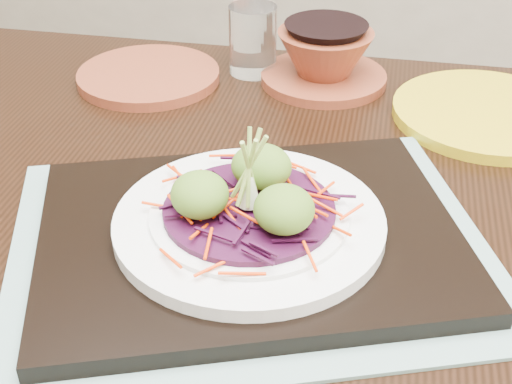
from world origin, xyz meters
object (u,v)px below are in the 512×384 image
(dining_table, at_px, (273,289))
(terracotta_side_plate, at_px, (149,76))
(water_glass, at_px, (253,40))
(yellow_plate, at_px, (487,113))
(serving_tray, at_px, (249,236))
(terracotta_bowl_set, at_px, (324,60))
(white_plate, at_px, (249,221))

(dining_table, relative_size, terracotta_side_plate, 6.82)
(water_glass, distance_m, yellow_plate, 0.31)
(serving_tray, height_order, terracotta_side_plate, serving_tray)
(serving_tray, bearing_deg, water_glass, 80.98)
(terracotta_bowl_set, relative_size, yellow_plate, 0.80)
(white_plate, bearing_deg, serving_tray, -174.64)
(dining_table, xyz_separation_m, water_glass, (-0.11, 0.30, 0.14))
(water_glass, relative_size, yellow_plate, 0.40)
(terracotta_bowl_set, distance_m, yellow_plate, 0.21)
(white_plate, distance_m, terracotta_side_plate, 0.37)
(white_plate, xyz_separation_m, water_glass, (-0.11, 0.36, 0.02))
(dining_table, relative_size, yellow_plate, 5.67)
(dining_table, relative_size, water_glass, 14.09)
(terracotta_bowl_set, xyz_separation_m, yellow_plate, (0.20, -0.04, -0.02))
(serving_tray, distance_m, terracotta_bowl_set, 0.36)
(white_plate, height_order, water_glass, water_glass)
(white_plate, relative_size, terracotta_bowl_set, 1.33)
(dining_table, xyz_separation_m, serving_tray, (-0.01, -0.06, 0.11))
(water_glass, xyz_separation_m, yellow_plate, (0.30, -0.05, -0.04))
(dining_table, xyz_separation_m, terracotta_side_plate, (-0.23, 0.24, 0.10))
(dining_table, bearing_deg, yellow_plate, 48.27)
(terracotta_side_plate, height_order, water_glass, water_glass)
(white_plate, bearing_deg, water_glass, 106.69)
(dining_table, bearing_deg, serving_tray, -102.00)
(dining_table, bearing_deg, water_glass, 105.27)
(terracotta_bowl_set, bearing_deg, white_plate, -88.10)
(dining_table, height_order, terracotta_bowl_set, terracotta_bowl_set)
(terracotta_side_plate, xyz_separation_m, water_glass, (0.12, 0.07, 0.04))
(white_plate, xyz_separation_m, terracotta_bowl_set, (-0.01, 0.36, 0.00))
(terracotta_side_plate, xyz_separation_m, terracotta_bowl_set, (0.22, 0.06, 0.02))
(serving_tray, height_order, white_plate, white_plate)
(yellow_plate, bearing_deg, terracotta_side_plate, -177.43)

